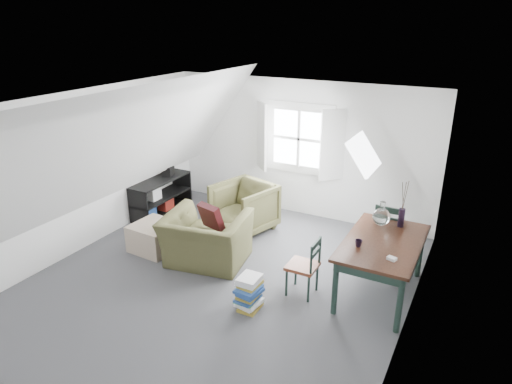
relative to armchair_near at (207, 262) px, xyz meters
The scene contains 24 objects.
floor 0.57m from the armchair_near, 35.57° to the right, with size 5.50×5.50×0.00m, color #47474B.
ceiling 2.57m from the armchair_near, 35.57° to the right, with size 5.50×5.50×0.00m, color white.
wall_back 2.76m from the armchair_near, 79.06° to the left, with size 5.00×5.00×0.00m, color white.
wall_front 3.36m from the armchair_near, 81.39° to the right, with size 5.00×5.00×0.00m, color white.
wall_left 2.41m from the armchair_near, behind, with size 5.50×5.50×0.00m, color white.
wall_right 3.24m from the armchair_near, ahead, with size 5.50×5.50×0.00m, color white.
slope_left 2.11m from the armchair_near, 162.87° to the right, with size 5.50×5.50×0.00m, color white.
slope_right 2.71m from the armchair_near, ahead, with size 5.50×5.50×0.00m, color white.
dormer_window 2.79m from the armchair_near, 78.72° to the left, with size 1.71×0.35×1.30m.
skylight 2.84m from the armchair_near, 25.60° to the left, with size 0.55×0.75×0.04m, color white.
armchair_near is the anchor object (origin of this frame).
armchair_far 1.26m from the armchair_near, 92.53° to the left, with size 0.91×0.93×0.85m, color #474726.
throw_pillow 0.72m from the armchair_near, 90.00° to the left, with size 0.39×0.11×0.39m, color #390F13.
ottoman 0.99m from the armchair_near, behind, with size 0.66×0.66×0.44m, color tan.
dining_table 2.64m from the armchair_near, ahead, with size 0.95×1.58×0.79m.
demijohn 2.68m from the armchair_near, 19.27° to the left, with size 0.24×0.24×0.35m.
vase_twigs 2.94m from the armchair_near, 19.52° to the left, with size 0.09×0.09×0.67m.
cup 2.41m from the armchair_near, ahead, with size 0.10×0.10×0.09m, color black.
paper_box 2.84m from the armchair_near, ahead, with size 0.11×0.07×0.04m, color white.
dining_chair_far 2.78m from the armchair_near, 27.62° to the left, with size 0.46×0.46×0.98m.
dining_chair_near 1.69m from the armchair_near, ahead, with size 0.39×0.39×0.83m.
media_shelf 2.15m from the armchair_near, 147.88° to the left, with size 0.44×1.32×0.68m.
electronics_box 2.42m from the armchair_near, 141.63° to the left, with size 0.17×0.24×0.19m, color black.
magazine_stack 1.37m from the armchair_near, 32.81° to the right, with size 0.33×0.40×0.45m.
Camera 1 is at (3.06, -4.73, 3.52)m, focal length 32.00 mm.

